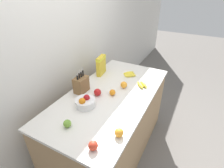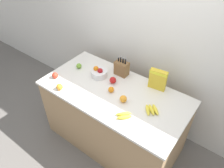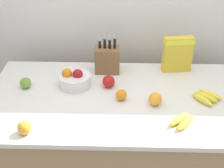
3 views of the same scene
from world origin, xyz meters
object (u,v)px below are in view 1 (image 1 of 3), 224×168
(fruit_bowl, at_px, (85,102))
(apple_front, at_px, (97,92))
(banana_bunch_left, at_px, (129,74))
(orange_mid_right, at_px, (119,133))
(knife_block, at_px, (81,84))
(apple_by_knife_block, at_px, (93,146))
(orange_by_cereal, at_px, (124,85))
(banana_bunch_right, at_px, (142,85))
(cereal_box, at_px, (101,65))
(orange_front_center, at_px, (112,92))
(apple_leftmost, at_px, (67,124))

(fruit_bowl, distance_m, apple_front, 0.23)
(banana_bunch_left, bearing_deg, orange_mid_right, -161.64)
(orange_mid_right, bearing_deg, knife_block, 58.89)
(apple_by_knife_block, bearing_deg, apple_front, 29.32)
(orange_by_cereal, relative_size, orange_mid_right, 1.05)
(banana_bunch_right, bearing_deg, orange_mid_right, -173.27)
(apple_front, xyz_separation_m, orange_by_cereal, (0.29, -0.19, -0.00))
(fruit_bowl, height_order, banana_bunch_left, fruit_bowl)
(banana_bunch_left, relative_size, apple_by_knife_block, 2.56)
(knife_block, height_order, cereal_box, knife_block)
(banana_bunch_left, bearing_deg, cereal_box, 110.44)
(banana_bunch_right, distance_m, orange_mid_right, 0.86)
(cereal_box, height_order, fruit_bowl, cereal_box)
(knife_block, height_order, orange_by_cereal, knife_block)
(orange_mid_right, bearing_deg, orange_by_cereal, 21.56)
(banana_bunch_left, bearing_deg, orange_front_center, -178.45)
(knife_block, height_order, fruit_bowl, knife_block)
(knife_block, height_order, apple_by_knife_block, knife_block)
(fruit_bowl, distance_m, orange_front_center, 0.34)
(knife_block, height_order, banana_bunch_left, knife_block)
(banana_bunch_right, distance_m, apple_by_knife_block, 1.06)
(knife_block, relative_size, orange_front_center, 4.18)
(knife_block, height_order, apple_leftmost, knife_block)
(banana_bunch_right, bearing_deg, cereal_box, 85.24)
(knife_block, distance_m, orange_by_cereal, 0.51)
(apple_front, bearing_deg, cereal_box, 26.28)
(banana_bunch_right, height_order, orange_mid_right, orange_mid_right)
(cereal_box, xyz_separation_m, orange_by_cereal, (-0.19, -0.43, -0.10))
(orange_by_cereal, bearing_deg, cereal_box, 66.42)
(banana_bunch_left, distance_m, orange_mid_right, 1.10)
(banana_bunch_left, height_order, orange_front_center, orange_front_center)
(cereal_box, xyz_separation_m, apple_by_knife_block, (-1.12, -0.59, -0.10))
(apple_front, bearing_deg, apple_by_knife_block, -150.68)
(orange_mid_right, bearing_deg, apple_front, 48.00)
(cereal_box, bearing_deg, banana_bunch_right, -102.87)
(cereal_box, bearing_deg, knife_block, 175.07)
(apple_by_knife_block, height_order, orange_front_center, apple_by_knife_block)
(banana_bunch_left, xyz_separation_m, orange_mid_right, (-1.04, -0.35, 0.02))
(apple_leftmost, relative_size, apple_front, 0.88)
(fruit_bowl, height_order, apple_front, fruit_bowl)
(orange_by_cereal, relative_size, orange_front_center, 1.16)
(cereal_box, bearing_deg, fruit_bowl, -170.17)
(cereal_box, distance_m, banana_bunch_right, 0.62)
(cereal_box, relative_size, orange_mid_right, 3.31)
(fruit_bowl, distance_m, banana_bunch_right, 0.75)
(fruit_bowl, bearing_deg, orange_by_cereal, -21.36)
(apple_leftmost, height_order, orange_front_center, apple_leftmost)
(banana_bunch_right, bearing_deg, apple_front, 138.49)
(cereal_box, xyz_separation_m, apple_leftmost, (-1.02, -0.26, -0.11))
(banana_bunch_right, bearing_deg, banana_bunch_left, 52.60)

